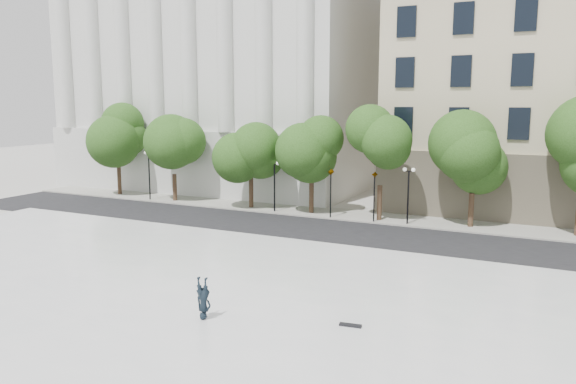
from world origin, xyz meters
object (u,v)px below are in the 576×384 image
Objects in this scene: traffic_light_west at (331,169)px; skateboard at (350,325)px; traffic_light_east at (375,172)px; person_lying at (204,314)px.

skateboard is (8.47, -19.40, -3.25)m from traffic_light_west.
person_lying is (-0.07, -21.19, -3.04)m from traffic_light_east.
traffic_light_east is 2.57× the size of person_lying.
traffic_light_west is at bearing 106.03° from skateboard.
person_lying reaches higher than skateboard.
traffic_light_west is 2.59× the size of person_lying.
traffic_light_east is (3.32, 0.00, -0.03)m from traffic_light_west.
traffic_light_west is at bearing 94.85° from person_lying.
person_lying is at bearing -90.19° from traffic_light_east.
traffic_light_west reaches higher than person_lying.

